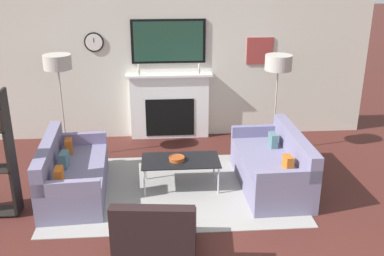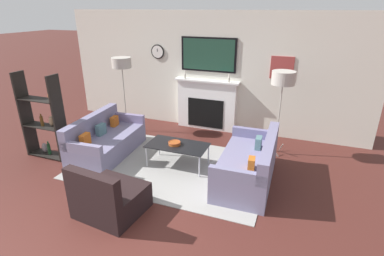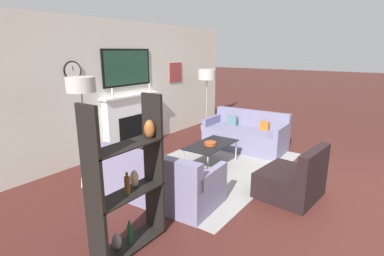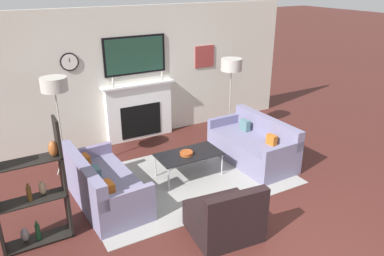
{
  "view_description": "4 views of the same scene",
  "coord_description": "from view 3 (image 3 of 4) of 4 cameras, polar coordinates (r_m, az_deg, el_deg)",
  "views": [
    {
      "loc": [
        -0.17,
        -3.08,
        3.1
      ],
      "look_at": [
        0.28,
        2.98,
        0.81
      ],
      "focal_mm": 42.0,
      "sensor_mm": 36.0,
      "label": 1
    },
    {
      "loc": [
        2.1,
        -1.8,
        2.75
      ],
      "look_at": [
        0.31,
        2.88,
        0.72
      ],
      "focal_mm": 28.0,
      "sensor_mm": 36.0,
      "label": 2
    },
    {
      "loc": [
        -4.4,
        -0.06,
        2.1
      ],
      "look_at": [
        -0.17,
        2.95,
        0.75
      ],
      "focal_mm": 28.0,
      "sensor_mm": 36.0,
      "label": 3
    },
    {
      "loc": [
        -2.65,
        -2.28,
        3.25
      ],
      "look_at": [
        0.27,
        2.91,
        0.79
      ],
      "focal_mm": 35.0,
      "sensor_mm": 36.0,
      "label": 4
    }
  ],
  "objects": [
    {
      "name": "ground_plane",
      "position": [
        4.88,
        31.83,
        -13.33
      ],
      "size": [
        60.0,
        60.0,
        0.0
      ],
      "primitive_type": "plane",
      "color": "#451E19"
    },
    {
      "name": "fireplace_wall",
      "position": [
        6.6,
        -12.16,
        6.68
      ],
      "size": [
        7.22,
        0.28,
        2.7
      ],
      "color": "silver",
      "rests_on": "ground_plane"
    },
    {
      "name": "area_rug",
      "position": [
        5.58,
        3.71,
        -7.59
      ],
      "size": [
        3.46,
        2.25,
        0.01
      ],
      "color": "gray",
      "rests_on": "ground_plane"
    },
    {
      "name": "couch_left",
      "position": [
        4.41,
        -6.21,
        -9.96
      ],
      "size": [
        0.92,
        1.75,
        0.79
      ],
      "color": "slate",
      "rests_on": "ground_plane"
    },
    {
      "name": "couch_right",
      "position": [
        6.67,
        10.21,
        -1.42
      ],
      "size": [
        0.88,
        1.73,
        0.81
      ],
      "color": "slate",
      "rests_on": "ground_plane"
    },
    {
      "name": "armchair",
      "position": [
        4.69,
        18.64,
        -9.49
      ],
      "size": [
        0.94,
        0.88,
        0.8
      ],
      "color": "black",
      "rests_on": "ground_plane"
    },
    {
      "name": "coffee_table",
      "position": [
        5.55,
        3.66,
        -3.33
      ],
      "size": [
        1.11,
        0.59,
        0.43
      ],
      "color": "black",
      "rests_on": "ground_plane"
    },
    {
      "name": "decorative_bowl",
      "position": [
        5.49,
        3.5,
        -2.92
      ],
      "size": [
        0.23,
        0.23,
        0.06
      ],
      "color": "#9B461B",
      "rests_on": "coffee_table"
    },
    {
      "name": "floor_lamp_left",
      "position": [
        4.78,
        -20.42,
        7.45
      ],
      "size": [
        0.43,
        0.43,
        1.73
      ],
      "color": "#9E998E",
      "rests_on": "ground_plane"
    },
    {
      "name": "floor_lamp_right",
      "position": [
        7.31,
        2.85,
        10.0
      ],
      "size": [
        0.43,
        0.43,
        1.68
      ],
      "color": "#9E998E",
      "rests_on": "ground_plane"
    },
    {
      "name": "shelf_unit",
      "position": [
        3.26,
        -12.05,
        -10.03
      ],
      "size": [
        0.86,
        0.28,
        1.66
      ],
      "color": "black",
      "rests_on": "ground_plane"
    }
  ]
}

